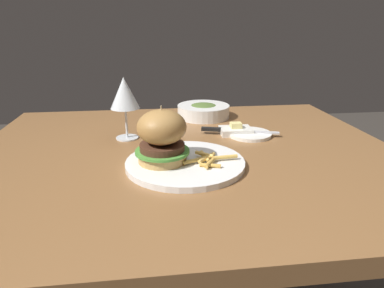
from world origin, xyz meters
name	(u,v)px	position (x,y,z in m)	size (l,w,h in m)	color
dining_table	(187,181)	(0.00, 0.00, 0.65)	(1.14, 0.95, 0.74)	brown
main_plate	(185,163)	(-0.02, -0.11, 0.75)	(0.28, 0.28, 0.01)	white
burger_sandwich	(162,136)	(-0.07, -0.10, 0.82)	(0.13, 0.13, 0.13)	tan
fries_pile	(208,159)	(0.04, -0.12, 0.76)	(0.13, 0.10, 0.01)	gold
wine_glass	(124,94)	(-0.16, 0.12, 0.87)	(0.08, 0.08, 0.18)	silver
bread_plate	(250,134)	(0.20, 0.10, 0.74)	(0.13, 0.13, 0.01)	white
table_knife	(233,131)	(0.15, 0.11, 0.75)	(0.23, 0.08, 0.01)	silver
butter_dish	(236,130)	(0.16, 0.12, 0.75)	(0.10, 0.07, 0.04)	white
soup_bowl	(203,111)	(0.10, 0.33, 0.76)	(0.19, 0.19, 0.05)	white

